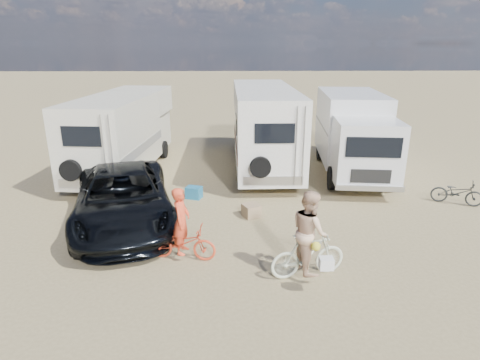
{
  "coord_description": "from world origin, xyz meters",
  "views": [
    {
      "loc": [
        -1.04,
        -8.92,
        4.97
      ],
      "look_at": [
        -0.77,
        1.81,
        1.3
      ],
      "focal_mm": 29.92,
      "sensor_mm": 36.0,
      "label": 1
    }
  ],
  "objects_px": {
    "box_truck": "(354,136)",
    "bike_man": "(182,243)",
    "dark_suv": "(123,198)",
    "rider_woman": "(309,239)",
    "bike_parked": "(457,192)",
    "cooler": "(194,193)",
    "crate": "(251,210)",
    "bike_woman": "(308,255)",
    "rider_man": "(182,228)",
    "rv_left": "(123,134)",
    "rv_main": "(264,129)"
  },
  "relations": [
    {
      "from": "box_truck",
      "to": "bike_man",
      "type": "xyz_separation_m",
      "value": [
        -6.01,
        -6.62,
        -1.12
      ]
    },
    {
      "from": "dark_suv",
      "to": "bike_man",
      "type": "bearing_deg",
      "value": -61.94
    },
    {
      "from": "rider_woman",
      "to": "bike_parked",
      "type": "height_order",
      "value": "rider_woman"
    },
    {
      "from": "dark_suv",
      "to": "cooler",
      "type": "xyz_separation_m",
      "value": [
        1.84,
        1.93,
        -0.59
      ]
    },
    {
      "from": "dark_suv",
      "to": "crate",
      "type": "relative_size",
      "value": 11.98
    },
    {
      "from": "bike_woman",
      "to": "rider_man",
      "type": "bearing_deg",
      "value": 60.34
    },
    {
      "from": "bike_woman",
      "to": "rider_woman",
      "type": "height_order",
      "value": "rider_woman"
    },
    {
      "from": "bike_man",
      "to": "box_truck",
      "type": "bearing_deg",
      "value": -32.59
    },
    {
      "from": "box_truck",
      "to": "cooler",
      "type": "height_order",
      "value": "box_truck"
    },
    {
      "from": "dark_suv",
      "to": "bike_woman",
      "type": "distance_m",
      "value": 5.62
    },
    {
      "from": "rv_left",
      "to": "cooler",
      "type": "relative_size",
      "value": 14.07
    },
    {
      "from": "box_truck",
      "to": "rider_man",
      "type": "bearing_deg",
      "value": -126.08
    },
    {
      "from": "box_truck",
      "to": "crate",
      "type": "xyz_separation_m",
      "value": [
        -4.21,
        -4.15,
        -1.36
      ]
    },
    {
      "from": "rider_man",
      "to": "cooler",
      "type": "relative_size",
      "value": 3.27
    },
    {
      "from": "box_truck",
      "to": "bike_man",
      "type": "relative_size",
      "value": 3.97
    },
    {
      "from": "cooler",
      "to": "rv_main",
      "type": "bearing_deg",
      "value": 73.53
    },
    {
      "from": "rv_left",
      "to": "bike_woman",
      "type": "xyz_separation_m",
      "value": [
        5.96,
        -7.95,
        -1.02
      ]
    },
    {
      "from": "box_truck",
      "to": "rider_woman",
      "type": "relative_size",
      "value": 3.5
    },
    {
      "from": "rv_left",
      "to": "dark_suv",
      "type": "relative_size",
      "value": 1.24
    },
    {
      "from": "cooler",
      "to": "dark_suv",
      "type": "bearing_deg",
      "value": -114.02
    },
    {
      "from": "dark_suv",
      "to": "rider_man",
      "type": "distance_m",
      "value": 2.84
    },
    {
      "from": "rv_left",
      "to": "bike_woman",
      "type": "height_order",
      "value": "rv_left"
    },
    {
      "from": "crate",
      "to": "bike_man",
      "type": "bearing_deg",
      "value": -126.01
    },
    {
      "from": "rv_left",
      "to": "box_truck",
      "type": "relative_size",
      "value": 1.09
    },
    {
      "from": "box_truck",
      "to": "bike_parked",
      "type": "xyz_separation_m",
      "value": [
        2.49,
        -3.34,
        -1.15
      ]
    },
    {
      "from": "rider_man",
      "to": "crate",
      "type": "bearing_deg",
      "value": -26.39
    },
    {
      "from": "dark_suv",
      "to": "bike_woman",
      "type": "xyz_separation_m",
      "value": [
        4.79,
        -2.93,
        -0.27
      ]
    },
    {
      "from": "dark_suv",
      "to": "cooler",
      "type": "relative_size",
      "value": 11.31
    },
    {
      "from": "dark_suv",
      "to": "rider_man",
      "type": "relative_size",
      "value": 3.46
    },
    {
      "from": "crate",
      "to": "box_truck",
      "type": "bearing_deg",
      "value": 44.59
    },
    {
      "from": "box_truck",
      "to": "crate",
      "type": "relative_size",
      "value": 13.66
    },
    {
      "from": "dark_suv",
      "to": "rider_woman",
      "type": "bearing_deg",
      "value": -45.8
    },
    {
      "from": "rv_left",
      "to": "rider_woman",
      "type": "distance_m",
      "value": 9.96
    },
    {
      "from": "box_truck",
      "to": "rider_man",
      "type": "relative_size",
      "value": 3.95
    },
    {
      "from": "rv_main",
      "to": "crate",
      "type": "bearing_deg",
      "value": -98.8
    },
    {
      "from": "bike_parked",
      "to": "rider_man",
      "type": "bearing_deg",
      "value": 136.22
    },
    {
      "from": "rv_main",
      "to": "bike_man",
      "type": "distance_m",
      "value": 8.13
    },
    {
      "from": "box_truck",
      "to": "rider_woman",
      "type": "height_order",
      "value": "box_truck"
    },
    {
      "from": "dark_suv",
      "to": "bike_parked",
      "type": "bearing_deg",
      "value": -7.87
    },
    {
      "from": "dark_suv",
      "to": "box_truck",
      "type": "bearing_deg",
      "value": 15.36
    },
    {
      "from": "rv_left",
      "to": "cooler",
      "type": "height_order",
      "value": "rv_left"
    },
    {
      "from": "rv_main",
      "to": "bike_man",
      "type": "relative_size",
      "value": 4.69
    },
    {
      "from": "rv_main",
      "to": "bike_parked",
      "type": "distance_m",
      "value": 7.46
    },
    {
      "from": "bike_parked",
      "to": "box_truck",
      "type": "bearing_deg",
      "value": 61.85
    },
    {
      "from": "rider_woman",
      "to": "rv_main",
      "type": "bearing_deg",
      "value": -11.34
    },
    {
      "from": "dark_suv",
      "to": "crate",
      "type": "height_order",
      "value": "dark_suv"
    },
    {
      "from": "rv_left",
      "to": "rider_man",
      "type": "xyz_separation_m",
      "value": [
        3.09,
        -7.12,
        -0.72
      ]
    },
    {
      "from": "dark_suv",
      "to": "crate",
      "type": "distance_m",
      "value": 3.78
    },
    {
      "from": "rv_main",
      "to": "bike_parked",
      "type": "relative_size",
      "value": 4.98
    },
    {
      "from": "dark_suv",
      "to": "rv_main",
      "type": "bearing_deg",
      "value": 36.65
    }
  ]
}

